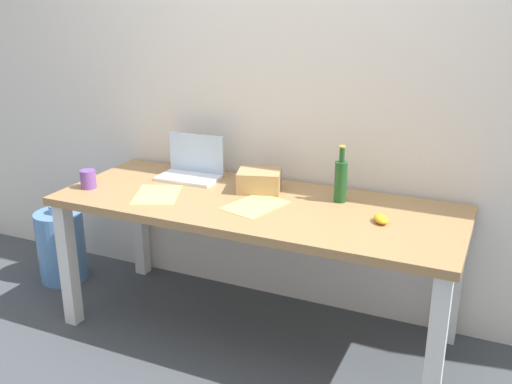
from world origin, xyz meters
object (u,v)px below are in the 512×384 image
Objects in this scene: laptop_left at (191,168)px; cardboard_box at (259,181)px; desk at (256,218)px; water_cooler_jug at (61,245)px; coffee_mug at (88,179)px; beer_bottle at (341,180)px; computer_mouse at (381,219)px.

laptop_left is 0.43m from cardboard_box.
cardboard_box reaches higher than desk.
desk reaches higher than water_cooler_jug.
coffee_mug is at bearing -137.22° from laptop_left.
desk is at bearing 10.67° from coffee_mug.
beer_bottle is at bearing -2.13° from laptop_left.
laptop_left reaches higher than desk.
coffee_mug reaches higher than desk.
laptop_left is at bearing 42.78° from coffee_mug.
cardboard_box is (-0.42, -0.01, -0.06)m from beer_bottle.
beer_bottle is 1.30× the size of cardboard_box.
desk is 0.54m from laptop_left.
laptop_left is at bearing 138.24° from computer_mouse.
desk is 5.92× the size of laptop_left.
cardboard_box reaches higher than computer_mouse.
water_cooler_jug is (-0.85, -0.15, -0.55)m from laptop_left.
computer_mouse is at bearing -37.97° from beer_bottle.
laptop_left is 1.11m from computer_mouse.
beer_bottle is 0.32m from computer_mouse.
beer_bottle is at bearing 2.03° from cardboard_box.
cardboard_box is at bearing 4.73° from water_cooler_jug.
computer_mouse is at bearing -14.74° from cardboard_box.
coffee_mug is (-0.40, -0.37, -0.01)m from laptop_left.
laptop_left is at bearing 177.87° from beer_bottle.
water_cooler_jug is (-1.70, -0.12, -0.61)m from beer_bottle.
desk is at bearing -2.26° from water_cooler_jug.
desk is 9.25× the size of cardboard_box.
water_cooler_jug is (-1.27, -0.11, -0.55)m from cardboard_box.
beer_bottle reaches higher than laptop_left.
beer_bottle is 0.43m from cardboard_box.
cardboard_box is 0.89m from coffee_mug.
laptop_left reaches higher than coffee_mug.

